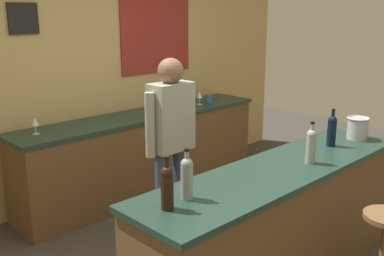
% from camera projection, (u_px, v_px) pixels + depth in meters
% --- Properties ---
extents(back_wall, '(6.00, 0.09, 2.80)m').
position_uv_depth(back_wall, '(91.00, 66.00, 4.69)').
color(back_wall, tan).
rests_on(back_wall, ground_plane).
extents(bar_counter, '(2.46, 0.60, 0.92)m').
position_uv_depth(bar_counter, '(278.00, 227.00, 3.24)').
color(bar_counter, brown).
rests_on(bar_counter, ground_plane).
extents(side_counter, '(2.98, 0.56, 0.90)m').
position_uv_depth(side_counter, '(146.00, 153.00, 4.94)').
color(side_counter, brown).
rests_on(side_counter, ground_plane).
extents(bartender, '(0.52, 0.21, 1.62)m').
position_uv_depth(bartender, '(171.00, 141.00, 3.69)').
color(bartender, '#384766').
rests_on(bartender, ground_plane).
extents(wine_bottle_a, '(0.07, 0.07, 0.31)m').
position_uv_depth(wine_bottle_a, '(167.00, 186.00, 2.43)').
color(wine_bottle_a, black).
rests_on(wine_bottle_a, bar_counter).
extents(wine_bottle_b, '(0.07, 0.07, 0.31)m').
position_uv_depth(wine_bottle_b, '(187.00, 177.00, 2.56)').
color(wine_bottle_b, '#999E99').
rests_on(wine_bottle_b, bar_counter).
extents(wine_bottle_c, '(0.07, 0.07, 0.31)m').
position_uv_depth(wine_bottle_c, '(311.00, 145.00, 3.17)').
color(wine_bottle_c, '#999E99').
rests_on(wine_bottle_c, bar_counter).
extents(wine_bottle_d, '(0.07, 0.07, 0.31)m').
position_uv_depth(wine_bottle_d, '(332.00, 130.00, 3.58)').
color(wine_bottle_d, black).
rests_on(wine_bottle_d, bar_counter).
extents(ice_bucket, '(0.19, 0.19, 0.19)m').
position_uv_depth(ice_bucket, '(358.00, 128.00, 3.78)').
color(ice_bucket, '#B7BABF').
rests_on(ice_bucket, bar_counter).
extents(wine_glass_a, '(0.07, 0.07, 0.16)m').
position_uv_depth(wine_glass_a, '(35.00, 122.00, 4.00)').
color(wine_glass_a, silver).
rests_on(wine_glass_a, side_counter).
extents(wine_glass_b, '(0.07, 0.07, 0.16)m').
position_uv_depth(wine_glass_b, '(200.00, 95.00, 5.26)').
color(wine_glass_b, silver).
rests_on(wine_glass_b, side_counter).
extents(coffee_mug, '(0.12, 0.08, 0.09)m').
position_uv_depth(coffee_mug, '(209.00, 99.00, 5.40)').
color(coffee_mug, '#336699').
rests_on(coffee_mug, side_counter).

